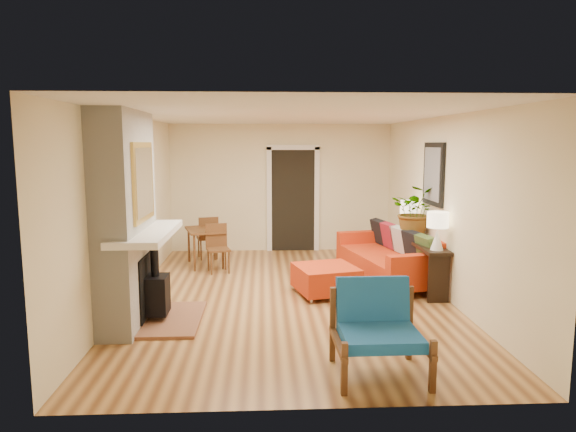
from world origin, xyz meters
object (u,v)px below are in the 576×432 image
at_px(dining_table, 209,236).
at_px(houseplant, 416,211).
at_px(console_table, 421,250).
at_px(blue_chair, 377,323).
at_px(lamp_far, 409,213).
at_px(sofa, 392,256).
at_px(ottoman, 326,278).
at_px(lamp_near, 438,226).

bearing_deg(dining_table, houseplant, -20.36).
bearing_deg(console_table, houseplant, 91.95).
bearing_deg(blue_chair, lamp_far, 69.85).
bearing_deg(console_table, sofa, 128.49).
distance_m(ottoman, lamp_far, 2.03).
bearing_deg(dining_table, ottoman, -45.31).
xyz_separation_m(console_table, houseplant, (-0.01, 0.29, 0.57)).
xyz_separation_m(sofa, ottoman, (-1.19, -0.79, -0.14)).
xyz_separation_m(ottoman, houseplant, (1.51, 0.66, 0.90)).
xyz_separation_m(ottoman, lamp_far, (1.52, 1.07, 0.82)).
bearing_deg(lamp_near, console_table, 90.00).
relative_size(dining_table, lamp_near, 2.92).
xyz_separation_m(lamp_far, houseplant, (-0.01, -0.41, 0.08)).
xyz_separation_m(console_table, lamp_near, (0.00, -0.72, 0.49)).
bearing_deg(ottoman, sofa, 33.65).
distance_m(ottoman, console_table, 1.60).
relative_size(blue_chair, console_table, 0.48).
bearing_deg(ottoman, lamp_far, 35.18).
distance_m(lamp_far, houseplant, 0.42).
height_order(sofa, console_table, sofa).
bearing_deg(lamp_far, ottoman, -144.82).
height_order(console_table, lamp_near, lamp_near).
bearing_deg(houseplant, sofa, 158.49).
bearing_deg(lamp_near, dining_table, 146.40).
height_order(ottoman, lamp_far, lamp_far).
distance_m(blue_chair, lamp_near, 2.66).
relative_size(lamp_near, lamp_far, 1.00).
bearing_deg(houseplant, lamp_far, 88.61).
distance_m(blue_chair, dining_table, 4.97).
bearing_deg(console_table, lamp_near, -90.00).
distance_m(sofa, blue_chair, 3.51).
relative_size(sofa, dining_table, 1.50).
distance_m(console_table, houseplant, 0.64).
xyz_separation_m(blue_chair, console_table, (1.34, 2.94, 0.10)).
height_order(ottoman, lamp_near, lamp_near).
distance_m(sofa, dining_table, 3.30).
bearing_deg(ottoman, lamp_near, -12.91).
bearing_deg(console_table, blue_chair, -114.46).
xyz_separation_m(sofa, lamp_far, (0.33, 0.28, 0.68)).
bearing_deg(dining_table, lamp_near, -33.60).
distance_m(ottoman, houseplant, 1.88).
bearing_deg(ottoman, dining_table, 134.69).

